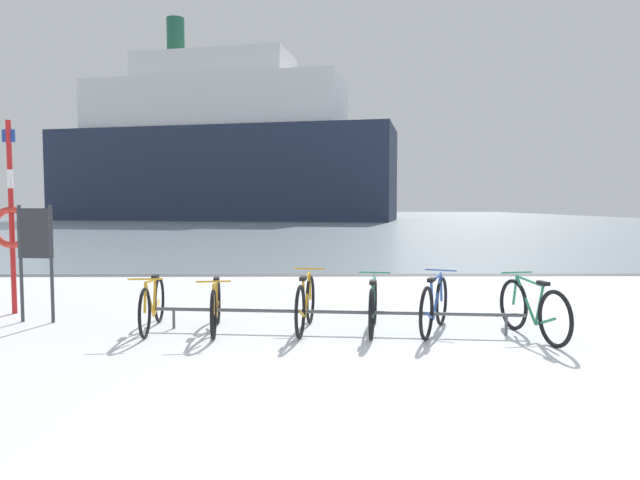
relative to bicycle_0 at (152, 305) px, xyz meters
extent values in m
cube|color=gray|center=(3.23, 61.05, -0.40)|extent=(80.00, 110.00, 0.08)
cube|color=#47474C|center=(3.23, 6.05, -0.38)|extent=(80.00, 0.50, 0.05)
cylinder|color=#4C5156|center=(2.60, -0.16, -0.08)|extent=(5.16, 0.59, 0.05)
cylinder|color=#4C5156|center=(0.28, 0.08, -0.22)|extent=(0.04, 0.04, 0.28)
cylinder|color=#4C5156|center=(4.92, -0.40, -0.22)|extent=(0.04, 0.04, 0.28)
torus|color=black|center=(0.04, -0.51, -0.02)|extent=(0.10, 0.68, 0.68)
torus|color=black|center=(-0.04, 0.52, -0.02)|extent=(0.10, 0.68, 0.68)
cylinder|color=gold|center=(0.02, -0.18, 0.10)|extent=(0.08, 0.54, 0.57)
cylinder|color=gold|center=(-0.01, 0.16, 0.08)|extent=(0.05, 0.19, 0.51)
cylinder|color=gold|center=(0.01, -0.10, 0.35)|extent=(0.09, 0.67, 0.08)
cylinder|color=gold|center=(-0.03, 0.30, -0.10)|extent=(0.07, 0.45, 0.19)
cylinder|color=gold|center=(0.04, -0.47, 0.18)|extent=(0.05, 0.12, 0.40)
cube|color=black|center=(-0.02, 0.23, 0.37)|extent=(0.10, 0.21, 0.05)
cylinder|color=gold|center=(0.04, -0.43, 0.42)|extent=(0.46, 0.06, 0.02)
torus|color=black|center=(0.97, -0.56, -0.03)|extent=(0.12, 0.66, 0.66)
torus|color=black|center=(0.86, 0.42, -0.03)|extent=(0.12, 0.66, 0.66)
cylinder|color=gold|center=(0.93, -0.24, 0.08)|extent=(0.09, 0.52, 0.55)
cylinder|color=gold|center=(0.89, 0.07, 0.06)|extent=(0.06, 0.18, 0.49)
cylinder|color=gold|center=(0.92, -0.17, 0.33)|extent=(0.11, 0.64, 0.08)
cylinder|color=gold|center=(0.88, 0.21, -0.11)|extent=(0.08, 0.43, 0.18)
cylinder|color=gold|center=(0.96, -0.53, 0.16)|extent=(0.05, 0.11, 0.39)
cube|color=black|center=(0.89, 0.15, 0.34)|extent=(0.10, 0.21, 0.05)
cylinder|color=gold|center=(0.96, -0.49, 0.40)|extent=(0.46, 0.07, 0.02)
torus|color=black|center=(2.24, 0.43, 0.00)|extent=(0.14, 0.72, 0.72)
torus|color=black|center=(2.11, -0.54, 0.00)|extent=(0.14, 0.72, 0.72)
cylinder|color=gold|center=(2.20, 0.11, 0.13)|extent=(0.10, 0.52, 0.61)
cylinder|color=gold|center=(2.16, -0.20, 0.10)|extent=(0.06, 0.18, 0.54)
cylinder|color=gold|center=(2.19, 0.04, 0.39)|extent=(0.12, 0.64, 0.09)
cylinder|color=gold|center=(2.14, -0.33, -0.08)|extent=(0.09, 0.43, 0.20)
cylinder|color=gold|center=(2.24, 0.39, 0.21)|extent=(0.05, 0.11, 0.43)
cube|color=black|center=(2.15, -0.27, 0.41)|extent=(0.11, 0.21, 0.05)
cylinder|color=gold|center=(2.23, 0.35, 0.47)|extent=(0.46, 0.08, 0.02)
torus|color=black|center=(3.21, 0.40, -0.02)|extent=(0.15, 0.68, 0.68)
torus|color=black|center=(3.06, -0.59, -0.02)|extent=(0.15, 0.68, 0.68)
cylinder|color=#2D8C60|center=(3.16, 0.08, 0.10)|extent=(0.11, 0.53, 0.57)
cylinder|color=#2D8C60|center=(3.11, -0.24, 0.07)|extent=(0.06, 0.19, 0.51)
cylinder|color=#2D8C60|center=(3.15, 0.00, 0.34)|extent=(0.13, 0.65, 0.08)
cylinder|color=#2D8C60|center=(3.09, -0.38, -0.10)|extent=(0.10, 0.44, 0.19)
cylinder|color=#2D8C60|center=(3.20, 0.36, 0.17)|extent=(0.05, 0.11, 0.40)
cube|color=black|center=(3.10, -0.32, 0.36)|extent=(0.11, 0.21, 0.05)
cylinder|color=#2D8C60|center=(3.20, 0.32, 0.42)|extent=(0.46, 0.09, 0.02)
torus|color=black|center=(4.18, 0.26, 0.00)|extent=(0.33, 0.67, 0.72)
torus|color=black|center=(3.77, -0.66, 0.00)|extent=(0.33, 0.67, 0.72)
cylinder|color=#3359B2|center=(4.05, -0.04, 0.13)|extent=(0.25, 0.50, 0.60)
cylinder|color=#3359B2|center=(3.92, -0.33, 0.10)|extent=(0.11, 0.18, 0.54)
cylinder|color=#3359B2|center=(4.02, -0.10, 0.39)|extent=(0.30, 0.62, 0.09)
cylinder|color=#3359B2|center=(3.86, -0.46, -0.08)|extent=(0.21, 0.42, 0.19)
cylinder|color=#3359B2|center=(4.17, 0.23, 0.21)|extent=(0.08, 0.12, 0.42)
cube|color=black|center=(3.89, -0.40, 0.40)|extent=(0.15, 0.22, 0.05)
cylinder|color=#3359B2|center=(4.15, 0.20, 0.46)|extent=(0.43, 0.21, 0.02)
torus|color=black|center=(5.14, -0.05, 0.00)|extent=(0.17, 0.72, 0.72)
torus|color=black|center=(5.30, -1.04, 0.00)|extent=(0.17, 0.72, 0.72)
cylinder|color=#2D8C60|center=(5.19, -0.38, 0.13)|extent=(0.12, 0.53, 0.60)
cylinder|color=#2D8C60|center=(5.24, -0.70, 0.10)|extent=(0.07, 0.19, 0.54)
cylinder|color=#2D8C60|center=(5.20, -0.45, 0.39)|extent=(0.14, 0.65, 0.09)
cylinder|color=#2D8C60|center=(5.27, -0.83, -0.08)|extent=(0.11, 0.44, 0.20)
cylinder|color=#2D8C60|center=(5.14, -0.09, 0.21)|extent=(0.05, 0.12, 0.43)
cube|color=black|center=(5.26, -0.77, 0.41)|extent=(0.11, 0.21, 0.05)
cylinder|color=#2D8C60|center=(5.15, -0.13, 0.47)|extent=(0.46, 0.10, 0.02)
cylinder|color=#33383D|center=(-2.13, 0.57, 0.53)|extent=(0.05, 0.05, 1.78)
cylinder|color=#33383D|center=(-1.64, 0.51, 0.53)|extent=(0.05, 0.05, 1.78)
cube|color=#2D2D33|center=(-1.89, 0.54, 0.99)|extent=(0.55, 0.11, 0.75)
cylinder|color=red|center=(-2.60, 1.23, 1.21)|extent=(0.08, 0.08, 3.13)
cylinder|color=white|center=(-2.60, 1.23, 1.83)|extent=(0.09, 0.09, 0.30)
torus|color=red|center=(-2.60, 1.23, 1.05)|extent=(0.68, 0.10, 0.68)
cube|color=navy|center=(-2.60, 1.23, 2.52)|extent=(0.20, 0.03, 0.20)
cube|color=#232D47|center=(-7.49, 54.40, 4.53)|extent=(38.61, 18.53, 9.78)
cube|color=white|center=(-8.40, 54.60, 12.10)|extent=(29.19, 14.95, 5.38)
cube|color=white|center=(-8.40, 54.60, 16.16)|extent=(17.96, 10.97, 2.74)
cylinder|color=#1E593F|center=(-12.93, 55.61, 19.73)|extent=(1.94, 1.94, 4.40)
camera|label=1|loc=(2.28, -7.90, 1.43)|focal=31.43mm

